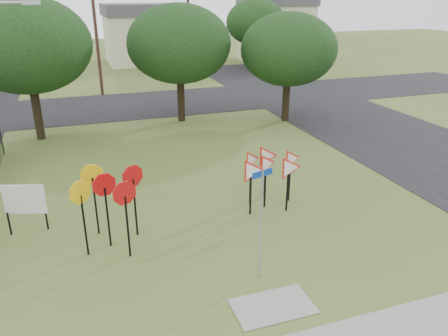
{
  "coord_description": "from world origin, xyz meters",
  "views": [
    {
      "loc": [
        -4.03,
        -10.31,
        7.25
      ],
      "look_at": [
        0.58,
        3.0,
        1.6
      ],
      "focal_mm": 35.0,
      "sensor_mm": 36.0,
      "label": 1
    }
  ],
  "objects_px": {
    "street_name_sign": "(261,218)",
    "info_board": "(24,201)",
    "yield_sign_cluster": "(269,165)",
    "stop_sign_cluster": "(108,192)"
  },
  "relations": [
    {
      "from": "street_name_sign",
      "to": "stop_sign_cluster",
      "type": "bearing_deg",
      "value": 140.47
    },
    {
      "from": "yield_sign_cluster",
      "to": "info_board",
      "type": "height_order",
      "value": "yield_sign_cluster"
    },
    {
      "from": "yield_sign_cluster",
      "to": "info_board",
      "type": "xyz_separation_m",
      "value": [
        -8.15,
        0.75,
        -0.45
      ]
    },
    {
      "from": "street_name_sign",
      "to": "info_board",
      "type": "distance_m",
      "value": 7.74
    },
    {
      "from": "street_name_sign",
      "to": "info_board",
      "type": "xyz_separation_m",
      "value": [
        -6.13,
        4.68,
        -0.69
      ]
    },
    {
      "from": "street_name_sign",
      "to": "yield_sign_cluster",
      "type": "relative_size",
      "value": 1.18
    },
    {
      "from": "street_name_sign",
      "to": "info_board",
      "type": "relative_size",
      "value": 1.88
    },
    {
      "from": "yield_sign_cluster",
      "to": "street_name_sign",
      "type": "bearing_deg",
      "value": -117.36
    },
    {
      "from": "street_name_sign",
      "to": "stop_sign_cluster",
      "type": "relative_size",
      "value": 1.3
    },
    {
      "from": "info_board",
      "to": "stop_sign_cluster",
      "type": "bearing_deg",
      "value": -33.95
    }
  ]
}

